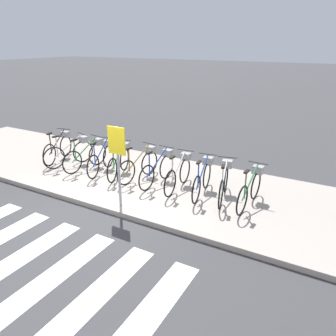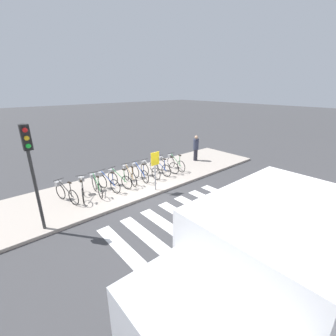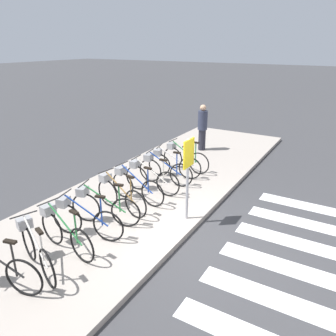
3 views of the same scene
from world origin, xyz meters
The scene contains 14 objects.
ground_plane centered at (0.00, 0.00, 0.00)m, with size 120.00×120.00×0.00m, color #38383A.
sidewalk centered at (0.00, 1.88, 0.06)m, with size 16.70×3.77×0.12m.
parked_bicycle_0 centered at (-3.06, 1.85, 0.55)m, with size 0.57×1.54×0.98m.
parked_bicycle_1 centered at (-2.39, 1.71, 0.55)m, with size 0.66×1.50×0.98m.
parked_bicycle_2 centered at (-1.77, 1.72, 0.55)m, with size 0.46×1.58×0.98m.
parked_bicycle_3 centered at (-1.23, 1.74, 0.55)m, with size 0.52×1.56×0.98m.
parked_bicycle_4 centered at (-0.65, 1.77, 0.55)m, with size 0.58×1.54×0.98m.
parked_bicycle_5 centered at (0.00, 1.84, 0.55)m, with size 0.46×1.57×0.98m.
parked_bicycle_6 centered at (0.59, 1.81, 0.55)m, with size 0.46×1.59×0.98m.
parked_bicycle_7 centered at (1.20, 1.79, 0.55)m, with size 0.46×1.58×0.98m.
parked_bicycle_8 centered at (1.85, 1.78, 0.55)m, with size 0.46×1.58×0.98m.
parked_bicycle_9 centered at (2.38, 1.80, 0.55)m, with size 0.52×1.55×0.98m.
parked_bicycle_10 centered at (3.03, 1.77, 0.55)m, with size 0.46×1.59×0.98m.
sign_post centered at (0.47, 0.29, 1.37)m, with size 0.44×0.07×1.83m.
Camera 1 is at (4.68, -4.99, 3.62)m, focal length 35.00 mm.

